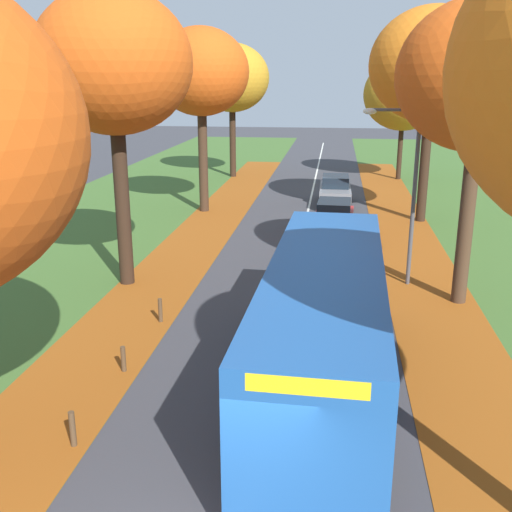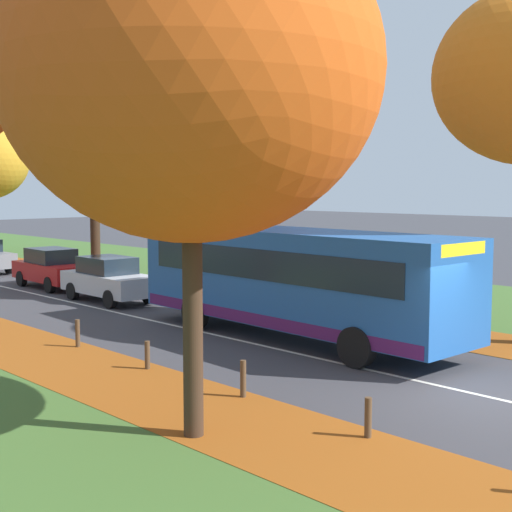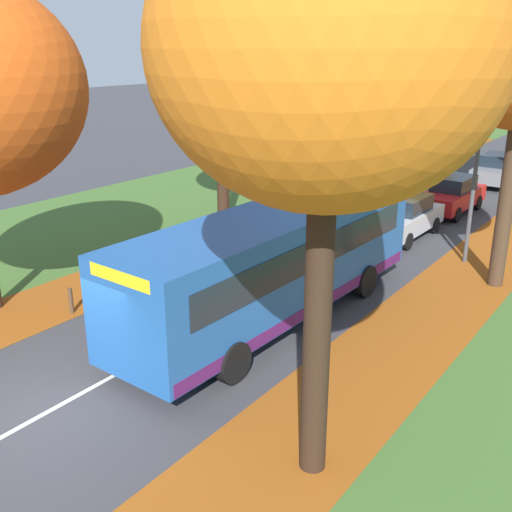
# 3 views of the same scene
# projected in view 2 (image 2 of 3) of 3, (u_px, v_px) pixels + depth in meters

# --- Properties ---
(ground_plane) EXTENTS (160.00, 160.00, 0.00)m
(ground_plane) POSITION_uv_depth(u_px,v_px,m) (486.00, 396.00, 14.14)
(ground_plane) COLOR #38383D
(grass_verge_right) EXTENTS (12.00, 90.00, 0.01)m
(grass_verge_right) POSITION_uv_depth(u_px,v_px,m) (200.00, 272.00, 34.80)
(grass_verge_right) COLOR #3D6028
(grass_verge_right) RESTS_ON ground
(leaf_litter_right) EXTENTS (2.80, 60.00, 0.00)m
(leaf_litter_right) POSITION_uv_depth(u_px,v_px,m) (207.00, 295.00, 27.33)
(leaf_litter_right) COLOR #8C4714
(leaf_litter_right) RESTS_ON grass_verge_right
(road_centre_line) EXTENTS (0.12, 80.00, 0.01)m
(road_centre_line) POSITION_uv_depth(u_px,v_px,m) (22.00, 291.00, 28.42)
(road_centre_line) COLOR silver
(road_centre_line) RESTS_ON ground
(tree_left_nearest) EXTENTS (6.17, 6.17, 8.79)m
(tree_left_nearest) POSITION_uv_depth(u_px,v_px,m) (191.00, 70.00, 11.33)
(tree_left_nearest) COLOR #382619
(tree_left_nearest) RESTS_ON ground
(tree_right_near) EXTENTS (4.91, 4.91, 9.17)m
(tree_right_near) POSITION_uv_depth(u_px,v_px,m) (252.00, 111.00, 26.07)
(tree_right_near) COLOR #422D1E
(tree_right_near) RESTS_ON ground
(tree_right_mid) EXTENTS (5.89, 5.89, 10.10)m
(tree_right_mid) POSITION_uv_depth(u_px,v_px,m) (93.00, 119.00, 34.29)
(tree_right_mid) COLOR black
(tree_right_mid) RESTS_ON ground
(bollard_second) EXTENTS (0.12, 0.12, 0.69)m
(bollard_second) POSITION_uv_depth(u_px,v_px,m) (368.00, 418.00, 11.77)
(bollard_second) COLOR #4C3823
(bollard_second) RESTS_ON ground
(bollard_third) EXTENTS (0.12, 0.12, 0.75)m
(bollard_third) POSITION_uv_depth(u_px,v_px,m) (243.00, 379.00, 14.04)
(bollard_third) COLOR #4C3823
(bollard_third) RESTS_ON ground
(bollard_fourth) EXTENTS (0.12, 0.12, 0.66)m
(bollard_fourth) POSITION_uv_depth(u_px,v_px,m) (147.00, 355.00, 16.20)
(bollard_fourth) COLOR #4C3823
(bollard_fourth) RESTS_ON ground
(bollard_fifth) EXTENTS (0.12, 0.12, 0.73)m
(bollard_fifth) POSITION_uv_depth(u_px,v_px,m) (78.00, 333.00, 18.44)
(bollard_fifth) COLOR #4C3823
(bollard_fifth) RESTS_ON ground
(streetlamp_right) EXTENTS (1.89, 0.28, 6.00)m
(streetlamp_right) POSITION_uv_depth(u_px,v_px,m) (189.00, 198.00, 26.26)
(streetlamp_right) COLOR #47474C
(streetlamp_right) RESTS_ON ground
(bus) EXTENTS (2.90, 10.47, 2.98)m
(bus) POSITION_uv_depth(u_px,v_px,m) (294.00, 277.00, 19.38)
(bus) COLOR #1E5199
(bus) RESTS_ON ground
(car_silver_lead) EXTENTS (1.85, 4.24, 1.62)m
(car_silver_lead) POSITION_uv_depth(u_px,v_px,m) (109.00, 279.00, 25.79)
(car_silver_lead) COLOR #B7BABF
(car_silver_lead) RESTS_ON ground
(car_red_following) EXTENTS (1.90, 4.26, 1.62)m
(car_red_following) POSITION_uv_depth(u_px,v_px,m) (52.00, 268.00, 29.34)
(car_red_following) COLOR #B21919
(car_red_following) RESTS_ON ground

